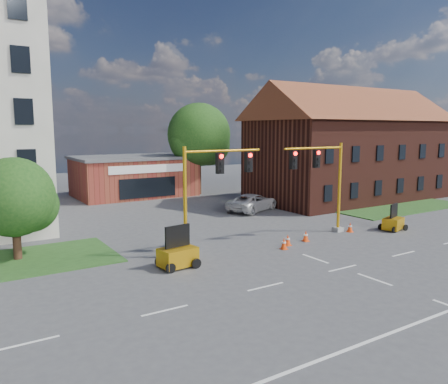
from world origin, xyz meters
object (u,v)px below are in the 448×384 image
at_px(trailer_west, 178,255).
at_px(trailer_east, 393,222).
at_px(signal_mast_west, 211,186).
at_px(signal_mast_east, 323,177).
at_px(pickup_white, 252,202).

xyz_separation_m(trailer_west, trailer_east, (16.74, -0.52, -0.10)).
height_order(signal_mast_west, signal_mast_east, same).
bearing_deg(trailer_east, signal_mast_east, 143.32).
xyz_separation_m(signal_mast_west, pickup_white, (9.87, 9.58, -3.15)).
height_order(trailer_west, pickup_white, trailer_west).
height_order(signal_mast_west, pickup_white, signal_mast_west).
height_order(trailer_east, pickup_white, trailer_east).
bearing_deg(signal_mast_east, trailer_west, -173.53).
height_order(signal_mast_east, trailer_west, signal_mast_east).
height_order(signal_mast_west, trailer_west, signal_mast_west).
distance_m(signal_mast_west, trailer_east, 14.48).
distance_m(trailer_west, pickup_white, 16.68).
relative_size(signal_mast_east, pickup_white, 1.13).
bearing_deg(signal_mast_west, trailer_east, -7.42).
relative_size(signal_mast_west, trailer_west, 2.91).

